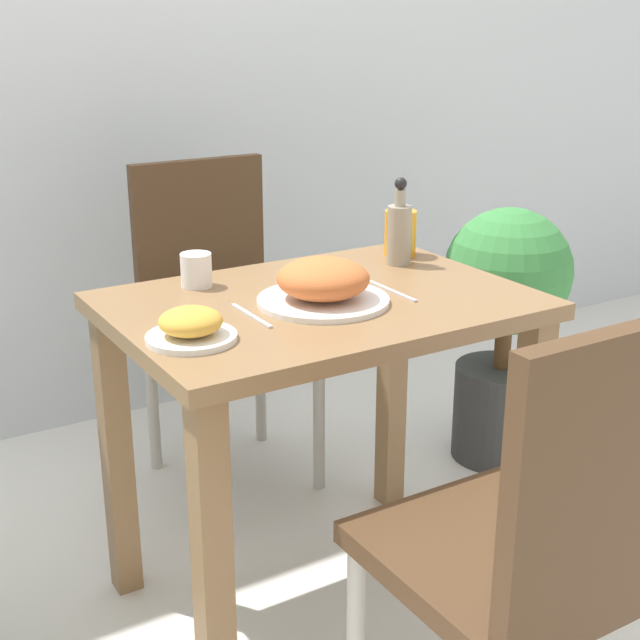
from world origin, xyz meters
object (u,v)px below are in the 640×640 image
at_px(chair_near, 545,542).
at_px(chair_far, 219,302).
at_px(food_plate, 323,284).
at_px(potted_plant_right, 505,315).
at_px(drink_cup, 196,270).
at_px(sauce_bottle, 399,231).
at_px(side_plate, 191,327).
at_px(juice_glass, 400,233).

xyz_separation_m(chair_near, chair_far, (0.09, 1.38, 0.00)).
relative_size(chair_near, food_plate, 3.32).
distance_m(food_plate, potted_plant_right, 0.97).
xyz_separation_m(food_plate, drink_cup, (-0.17, 0.25, -0.01)).
xyz_separation_m(drink_cup, sauce_bottle, (0.49, -0.08, 0.04)).
height_order(sauce_bottle, potted_plant_right, sauce_bottle).
bearing_deg(chair_near, side_plate, -61.14).
distance_m(food_plate, drink_cup, 0.30).
distance_m(chair_far, drink_cup, 0.59).
distance_m(chair_far, juice_glass, 0.62).
xyz_separation_m(drink_cup, juice_glass, (0.54, -0.02, 0.02)).
xyz_separation_m(food_plate, sauce_bottle, (0.32, 0.17, 0.04)).
relative_size(chair_far, food_plate, 3.32).
bearing_deg(food_plate, chair_near, -89.64).
bearing_deg(potted_plant_right, chair_far, 153.72).
relative_size(chair_near, side_plate, 5.42).
height_order(chair_near, chair_far, same).
xyz_separation_m(food_plate, side_plate, (-0.32, -0.06, -0.02)).
bearing_deg(potted_plant_right, juice_glass, -166.83).
relative_size(food_plate, juice_glass, 2.46).
bearing_deg(sauce_bottle, potted_plant_right, 18.65).
bearing_deg(potted_plant_right, food_plate, -157.75).
height_order(chair_far, juice_glass, chair_far).
bearing_deg(chair_far, chair_near, -93.53).
bearing_deg(side_plate, chair_near, -61.14).
bearing_deg(side_plate, juice_glass, 23.29).
relative_size(drink_cup, juice_glass, 0.66).
distance_m(chair_near, side_plate, 0.72).
xyz_separation_m(juice_glass, potted_plant_right, (0.48, 0.11, -0.33)).
bearing_deg(food_plate, potted_plant_right, 22.25).
xyz_separation_m(side_plate, sauce_bottle, (0.64, 0.23, 0.05)).
distance_m(food_plate, sauce_bottle, 0.36).
distance_m(chair_near, food_plate, 0.71).
relative_size(chair_far, juice_glass, 8.17).
relative_size(food_plate, side_plate, 1.63).
xyz_separation_m(side_plate, drink_cup, (0.15, 0.31, 0.01)).
bearing_deg(drink_cup, side_plate, -115.50).
height_order(chair_near, food_plate, chair_near).
distance_m(side_plate, drink_cup, 0.35).
xyz_separation_m(chair_near, potted_plant_right, (0.84, 1.01, -0.06)).
distance_m(sauce_bottle, potted_plant_right, 0.66).
distance_m(chair_near, sauce_bottle, 0.93).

